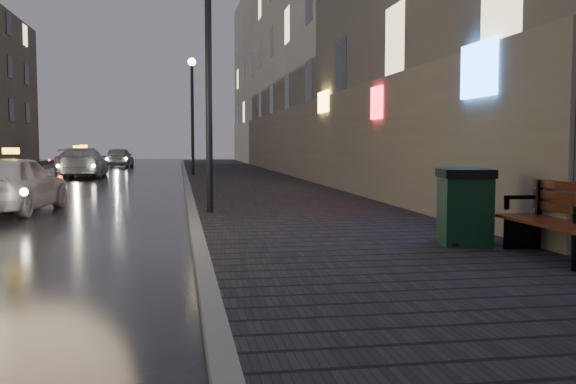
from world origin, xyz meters
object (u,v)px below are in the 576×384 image
lamp_near (208,51)px  lamp_far (192,101)px  bench (561,220)px  trash_bin (465,206)px  taxi_near (12,183)px  taxi_far (77,159)px  car_far (119,157)px  taxi_mid (84,163)px

lamp_near → lamp_far: (0.00, 16.00, 0.00)m
bench → trash_bin: (-0.70, 1.24, 0.07)m
lamp_near → taxi_near: 5.64m
lamp_near → trash_bin: size_ratio=4.88×
lamp_near → taxi_far: 26.19m
lamp_far → bench: size_ratio=2.81×
bench → car_far: bearing=103.5°
lamp_far → taxi_far: 11.61m
lamp_near → car_far: lamp_near is taller
bench → taxi_near: taxi_near is taller
trash_bin → taxi_mid: size_ratio=0.23×
bench → lamp_near: bearing=123.6°
lamp_far → taxi_far: (-6.47, 9.22, -2.82)m
bench → taxi_mid: taxi_mid is taller
trash_bin → taxi_near: taxi_near is taller
bench → taxi_far: bearing=108.8°
bench → taxi_near: 11.86m
lamp_far → bench: lamp_far is taller
trash_bin → car_far: car_far is taller
taxi_near → lamp_near: bearing=162.3°
lamp_near → bench: size_ratio=2.81×
lamp_far → car_far: bearing=107.3°
taxi_near → taxi_mid: size_ratio=0.83×
taxi_mid → bench: bearing=109.4°
bench → car_far: car_far is taller
trash_bin → bench: bearing=-49.7°
taxi_mid → lamp_far: bearing=157.8°
trash_bin → taxi_mid: 24.39m
lamp_near → car_far: size_ratio=1.35×
taxi_far → lamp_far: bearing=-60.7°
taxi_mid → taxi_far: taxi_mid is taller
trash_bin → taxi_far: 31.74m
lamp_far → taxi_mid: size_ratio=1.10×
trash_bin → taxi_near: 10.50m
taxi_mid → car_far: size_ratio=1.22×
car_far → lamp_near: bearing=101.5°
taxi_mid → taxi_near: bearing=91.0°
bench → lamp_far: bearing=100.7°
bench → car_far: 37.78m
taxi_far → trash_bin: bearing=-77.7°
lamp_far → taxi_near: size_ratio=1.33×
lamp_far → car_far: size_ratio=1.35×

